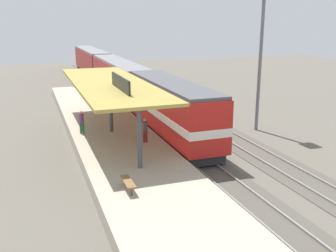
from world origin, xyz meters
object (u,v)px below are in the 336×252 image
object	(u,v)px
passenger_carriage_front	(119,79)
person_walking	(145,129)
light_mast	(262,29)
person_waiting	(82,121)
locomotive	(171,109)
passenger_carriage_rear	(92,62)
platform_bench	(128,182)

from	to	relation	value
passenger_carriage_front	person_walking	world-z (taller)	passenger_carriage_front
passenger_carriage_front	light_mast	xyz separation A→B (m)	(7.80, -18.05, 6.08)
passenger_carriage_front	person_waiting	size ratio (longest dim) A/B	11.70
locomotive	passenger_carriage_front	distance (m)	18.00
passenger_carriage_rear	person_waiting	xyz separation A→B (m)	(-6.79, -38.02, -0.46)
passenger_carriage_front	passenger_carriage_rear	world-z (taller)	same
platform_bench	passenger_carriage_rear	distance (m)	49.32
passenger_carriage_rear	person_waiting	distance (m)	38.63
platform_bench	passenger_carriage_rear	bearing A→B (deg)	83.01
passenger_carriage_front	light_mast	size ratio (longest dim) A/B	1.71
locomotive	person_waiting	bearing A→B (deg)	173.48
platform_bench	person_waiting	bearing A→B (deg)	94.11
light_mast	person_waiting	xyz separation A→B (m)	(-14.59, 0.83, -6.54)
locomotive	person_waiting	size ratio (longest dim) A/B	8.44
light_mast	person_walking	world-z (taller)	light_mast
locomotive	passenger_carriage_rear	world-z (taller)	locomotive
passenger_carriage_front	person_waiting	bearing A→B (deg)	-111.50
passenger_carriage_rear	person_walking	bearing A→B (deg)	-94.06
passenger_carriage_rear	light_mast	world-z (taller)	light_mast
platform_bench	person_walking	xyz separation A→B (m)	(3.04, 7.25, 0.51)
person_walking	person_waiting	bearing A→B (deg)	136.17
platform_bench	locomotive	distance (m)	11.84
locomotive	person_walking	distance (m)	4.18
platform_bench	person_waiting	distance (m)	10.96
light_mast	platform_bench	bearing A→B (deg)	-143.82
locomotive	passenger_carriage_front	world-z (taller)	locomotive
platform_bench	light_mast	size ratio (longest dim) A/B	0.15
platform_bench	person_waiting	xyz separation A→B (m)	(-0.79, 10.92, 0.51)
locomotive	light_mast	world-z (taller)	light_mast
person_waiting	person_walking	xyz separation A→B (m)	(3.83, -3.67, 0.00)
locomotive	light_mast	distance (m)	9.83
platform_bench	passenger_carriage_rear	size ratio (longest dim) A/B	0.08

